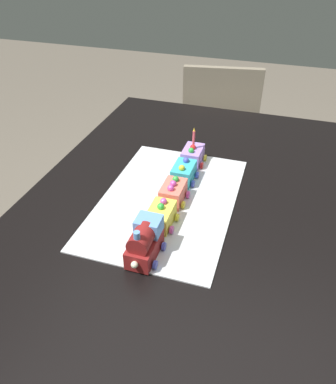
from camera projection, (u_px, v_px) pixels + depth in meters
The scene contains 10 objects.
ground_plane at pixel (184, 333), 1.64m from camera, with size 8.00×8.00×0.00m, color #6B6054.
dining_table at pixel (189, 220), 1.27m from camera, with size 1.40×1.00×0.74m.
chair at pixel (219, 129), 2.18m from camera, with size 0.46×0.46×0.86m.
cake_board at pixel (168, 200), 1.18m from camera, with size 0.60×0.40×0.00m, color silver.
cake_locomotive at pixel (145, 241), 0.95m from camera, with size 0.14×0.08×0.12m.
cake_car_flatbed_lemon at pixel (161, 216), 1.07m from camera, with size 0.10×0.08×0.07m.
cake_car_tanker_coral at pixel (173, 192), 1.16m from camera, with size 0.10×0.08×0.07m.
cake_car_hopper_turquoise at pixel (184, 173), 1.25m from camera, with size 0.10×0.08×0.07m.
cake_car_caboose_lavender at pixel (193, 156), 1.34m from camera, with size 0.10×0.08×0.07m.
birthday_candle at pixel (194, 136), 1.30m from camera, with size 0.01×0.01×0.06m.
Camera 1 is at (-0.95, -0.23, 1.45)m, focal length 35.52 mm.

